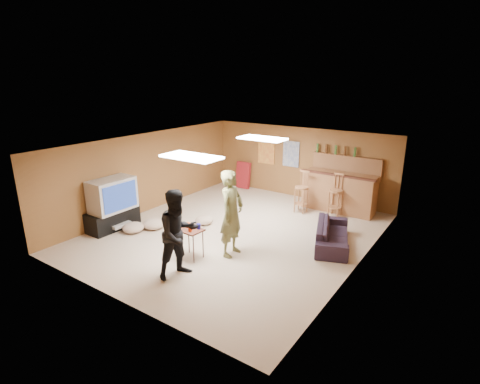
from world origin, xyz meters
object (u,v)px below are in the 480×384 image
Objects in this scene: person_black at (178,234)px; sofa at (332,234)px; person_olive at (232,214)px; tray_table at (191,244)px; tv_body at (112,195)px; bar_counter at (339,192)px.

sofa is (1.92, 2.97, -0.61)m from person_black.
person_olive is at bearing 115.81° from sofa.
person_olive is 2.87× the size of tray_table.
sofa is at bearing 45.93° from tray_table.
person_olive reaches higher than person_black.
tv_body is 0.63× the size of person_black.
tv_body reaches higher than tray_table.
tray_table is at bearing 115.73° from sofa.
person_black reaches higher than sofa.
person_black is 0.97× the size of sofa.
person_olive is 1.06m from tray_table.
tv_body is at bearing 92.36° from person_black.
tv_body is 0.55× the size of bar_counter.
bar_counter reaches higher than tray_table.
tv_body is 0.59× the size of person_olive.
bar_counter is 2.38m from sofa.
tray_table is (-0.31, 0.67, -0.54)m from person_black.
person_black is at bearing -103.02° from bar_counter.
bar_counter is 4.05m from person_olive.
person_olive is 1.08× the size of person_black.
person_black is at bearing -65.36° from tray_table.
sofa is (4.86, 2.20, -0.64)m from tv_body.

